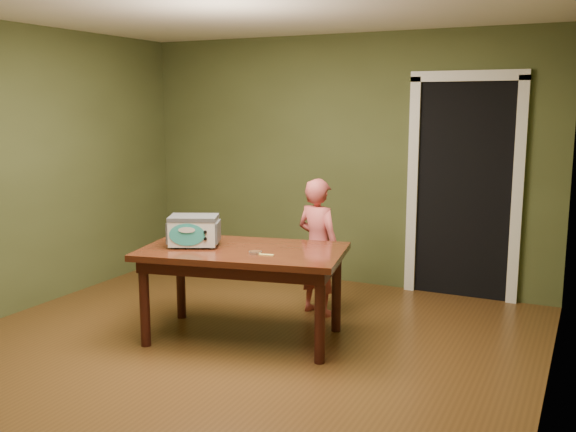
# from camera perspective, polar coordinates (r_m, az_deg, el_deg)

# --- Properties ---
(floor) EXTENTS (5.00, 5.00, 0.00)m
(floor) POSITION_cam_1_polar(r_m,az_deg,el_deg) (4.92, -6.46, -12.71)
(floor) COLOR #583819
(floor) RESTS_ON ground
(room_shell) EXTENTS (4.52, 5.02, 2.61)m
(room_shell) POSITION_cam_1_polar(r_m,az_deg,el_deg) (4.54, -6.88, 7.58)
(room_shell) COLOR #4B552D
(room_shell) RESTS_ON ground
(doorway) EXTENTS (1.10, 0.66, 2.25)m
(doorway) POSITION_cam_1_polar(r_m,az_deg,el_deg) (6.76, 15.82, 2.48)
(doorway) COLOR black
(doorway) RESTS_ON ground
(dining_table) EXTENTS (1.75, 1.20, 0.75)m
(dining_table) POSITION_cam_1_polar(r_m,az_deg,el_deg) (5.16, -4.01, -3.98)
(dining_table) COLOR #3E180E
(dining_table) RESTS_ON floor
(toy_oven) EXTENTS (0.47, 0.41, 0.25)m
(toy_oven) POSITION_cam_1_polar(r_m,az_deg,el_deg) (5.23, -8.37, -1.21)
(toy_oven) COLOR #4C4F54
(toy_oven) RESTS_ON dining_table
(baking_pan) EXTENTS (0.10, 0.10, 0.02)m
(baking_pan) POSITION_cam_1_polar(r_m,az_deg,el_deg) (4.94, -2.92, -3.25)
(baking_pan) COLOR silver
(baking_pan) RESTS_ON dining_table
(spatula) EXTENTS (0.18, 0.06, 0.01)m
(spatula) POSITION_cam_1_polar(r_m,az_deg,el_deg) (4.91, -2.31, -3.44)
(spatula) COLOR #FFE76E
(spatula) RESTS_ON dining_table
(child) EXTENTS (0.52, 0.42, 1.24)m
(child) POSITION_cam_1_polar(r_m,az_deg,el_deg) (5.78, 2.70, -2.75)
(child) COLOR #C04F4F
(child) RESTS_ON floor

